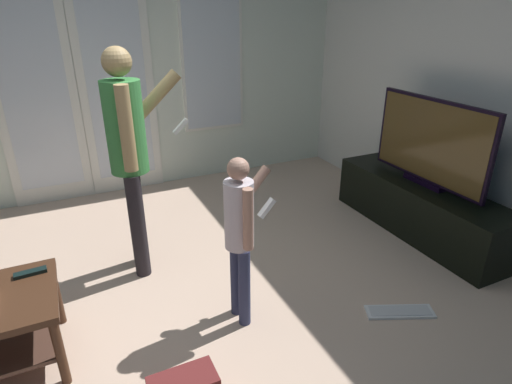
% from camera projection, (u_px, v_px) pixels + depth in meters
% --- Properties ---
extents(ground_plane, '(5.44, 4.78, 0.02)m').
position_uv_depth(ground_plane, '(164.00, 325.00, 2.66)').
color(ground_plane, '#CFAE97').
extents(wall_back_with_doors, '(5.44, 0.09, 2.70)m').
position_uv_depth(wall_back_with_doors, '(95.00, 66.00, 4.08)').
color(wall_back_with_doors, silver).
rests_on(wall_back_with_doors, ground_plane).
extents(wall_right_plain, '(0.06, 4.78, 2.67)m').
position_uv_depth(wall_right_plain, '(501.00, 79.00, 3.17)').
color(wall_right_plain, silver).
rests_on(wall_right_plain, ground_plane).
extents(tv_stand, '(0.46, 1.68, 0.45)m').
position_uv_depth(tv_stand, '(420.00, 208.00, 3.67)').
color(tv_stand, black).
rests_on(tv_stand, ground_plane).
extents(flat_screen_tv, '(0.08, 1.14, 0.73)m').
position_uv_depth(flat_screen_tv, '(430.00, 143.00, 3.43)').
color(flat_screen_tv, black).
rests_on(flat_screen_tv, tv_stand).
extents(person_adult, '(0.60, 0.44, 1.62)m').
position_uv_depth(person_adult, '(129.00, 146.00, 2.85)').
color(person_adult, '#252125').
rests_on(person_adult, ground_plane).
extents(person_child, '(0.39, 0.31, 1.09)m').
position_uv_depth(person_child, '(241.00, 228.00, 2.46)').
color(person_child, '#313758').
rests_on(person_child, ground_plane).
extents(loose_keyboard, '(0.46, 0.30, 0.02)m').
position_uv_depth(loose_keyboard, '(400.00, 312.00, 2.75)').
color(loose_keyboard, white).
rests_on(loose_keyboard, ground_plane).
extents(tv_remote_black, '(0.17, 0.06, 0.02)m').
position_uv_depth(tv_remote_black, '(30.00, 273.00, 2.37)').
color(tv_remote_black, black).
rests_on(tv_remote_black, coffee_table).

